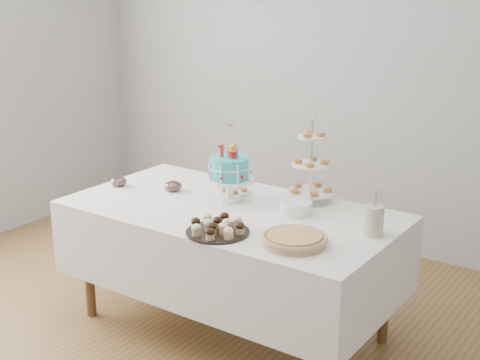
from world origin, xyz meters
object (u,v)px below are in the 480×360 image
Objects in this scene: cupcake_tray at (218,226)px; pastry_plate at (234,190)px; tiered_stand at (311,165)px; jam_bowl_b at (173,186)px; pie at (294,239)px; birthday_cake at (230,181)px; jam_bowl_a at (119,182)px; plate_stack at (296,208)px; table at (231,245)px; utensil_pitcher at (373,219)px.

pastry_plate is (-0.33, 0.61, -0.02)m from cupcake_tray.
tiered_stand is 0.88m from jam_bowl_b.
cupcake_tray is 0.78m from jam_bowl_b.
pastry_plate is (-0.74, 0.52, -0.02)m from pie.
tiered_stand is at bearing 20.48° from birthday_cake.
jam_bowl_b is (0.35, 0.12, 0.00)m from jam_bowl_a.
birthday_cake is 0.45m from plate_stack.
cupcake_tray is 1.58× the size of pastry_plate.
tiered_stand is 2.53× the size of pastry_plate.
cupcake_tray is 0.52m from plate_stack.
table is 0.66m from tiered_stand.
pastry_plate is (-0.16, 0.26, 0.24)m from table.
jam_bowl_b is (-0.80, -0.31, -0.19)m from tiered_stand.
pastry_plate is 2.02× the size of jam_bowl_a.
birthday_cake reaches higher than utensil_pitcher.
plate_stack is 0.53m from pastry_plate.
tiered_stand is (0.31, 0.38, 0.45)m from table.
birthday_cake is 2.50× the size of plate_stack.
table is at bearing -158.39° from plate_stack.
birthday_cake reaches higher than cupcake_tray.
pastry_plate is at bearing 118.19° from cupcake_tray.
birthday_cake is 0.20m from pastry_plate.
birthday_cake reaches higher than plate_stack.
tiered_stand is at bearing 172.44° from utensil_pitcher.
utensil_pitcher is at bearing 33.24° from cupcake_tray.
pie is 0.44m from utensil_pitcher.
tiered_stand is 2.23× the size of utensil_pitcher.
cupcake_tray is at bearing -101.07° from tiered_stand.
plate_stack is at bearing -9.43° from birthday_cake.
pastry_plate is at bearing -168.79° from utensil_pitcher.
pie is 1.57× the size of pastry_plate.
jam_bowl_b is at bearing -148.87° from pastry_plate.
cupcake_tray is (0.26, -0.47, -0.09)m from birthday_cake.
utensil_pitcher is at bearing -6.04° from plate_stack.
jam_bowl_b is at bearing 172.58° from table.
utensil_pitcher is (0.26, 0.35, 0.06)m from pie.
jam_bowl_a reaches higher than table.
plate_stack reaches higher than table.
tiered_stand is 5.12× the size of jam_bowl_a.
pie reaches higher than pastry_plate.
plate_stack is at bearing -13.42° from pastry_plate.
pie is 1.43m from jam_bowl_a.
jam_bowl_b is 1.33m from utensil_pitcher.
birthday_cake is at bearing 118.92° from cupcake_tray.
jam_bowl_a is at bearing 179.99° from birthday_cake.
pie is at bearing -8.27° from jam_bowl_a.
jam_bowl_a is (-0.68, -0.32, 0.02)m from pastry_plate.
pie is at bearing -16.95° from jam_bowl_b.
cupcake_tray is 1.40× the size of utensil_pitcher.
table is 18.39× the size of jam_bowl_a.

